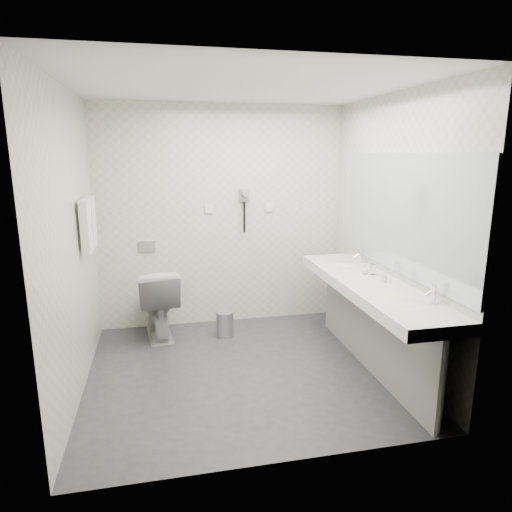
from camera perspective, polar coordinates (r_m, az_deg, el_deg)
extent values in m
plane|color=#2C2C31|center=(4.30, -1.58, -14.30)|extent=(2.80, 2.80, 0.00)
plane|color=silver|center=(3.86, -1.83, 20.83)|extent=(2.80, 2.80, 0.00)
plane|color=beige|center=(5.16, -4.33, 4.91)|extent=(2.80, 0.00, 2.80)
plane|color=beige|center=(2.66, 3.40, -2.86)|extent=(2.80, 0.00, 2.80)
plane|color=beige|center=(3.90, -22.40, 1.30)|extent=(0.00, 2.60, 2.60)
plane|color=beige|center=(4.36, 16.72, 2.90)|extent=(0.00, 2.60, 2.60)
cube|color=silver|center=(4.17, 14.30, -3.78)|extent=(0.55, 2.20, 0.10)
cube|color=gray|center=(4.32, 14.28, -9.17)|extent=(0.03, 2.15, 0.75)
cylinder|color=silver|center=(3.52, 22.43, -15.07)|extent=(0.06, 0.06, 0.75)
cylinder|color=silver|center=(5.22, 9.55, -5.02)|extent=(0.06, 0.06, 0.75)
cube|color=#B2BCC6|center=(4.15, 18.03, 5.12)|extent=(0.02, 2.20, 1.05)
ellipsoid|color=silver|center=(3.62, 18.88, -6.10)|extent=(0.40, 0.31, 0.05)
ellipsoid|color=silver|center=(4.73, 10.86, -1.18)|extent=(0.40, 0.31, 0.05)
cylinder|color=silver|center=(3.69, 21.59, -4.47)|extent=(0.04, 0.04, 0.15)
cylinder|color=silver|center=(4.78, 13.06, 0.00)|extent=(0.04, 0.04, 0.15)
imported|color=silver|center=(4.15, 15.91, -2.56)|extent=(0.06, 0.06, 0.09)
imported|color=silver|center=(4.37, 13.66, -1.69)|extent=(0.09, 0.09, 0.09)
cylinder|color=silver|center=(4.38, 14.63, -1.64)|extent=(0.06, 0.06, 0.10)
imported|color=silver|center=(5.02, -12.39, -5.74)|extent=(0.51, 0.80, 0.77)
cube|color=#B2B5BA|center=(5.15, -13.65, 1.18)|extent=(0.18, 0.02, 0.12)
cylinder|color=#B2B5BA|center=(4.99, -3.96, -8.68)|extent=(0.25, 0.25, 0.27)
cylinder|color=#B2B5BA|center=(4.94, -3.99, -7.17)|extent=(0.19, 0.19, 0.02)
cylinder|color=silver|center=(4.38, -20.86, 6.61)|extent=(0.02, 0.62, 0.02)
cube|color=silver|center=(4.27, -20.76, 3.49)|extent=(0.07, 0.24, 0.48)
cube|color=silver|center=(4.54, -20.26, 4.06)|extent=(0.07, 0.24, 0.48)
cube|color=gray|center=(5.14, -1.54, 7.72)|extent=(0.10, 0.04, 0.14)
cylinder|color=gray|center=(5.07, -1.40, 7.99)|extent=(0.08, 0.14, 0.08)
cylinder|color=black|center=(5.15, -1.49, 4.94)|extent=(0.02, 0.02, 0.35)
cube|color=silver|center=(5.12, -6.00, 5.94)|extent=(0.09, 0.02, 0.09)
cube|color=silver|center=(5.24, 1.68, 6.17)|extent=(0.09, 0.02, 0.09)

